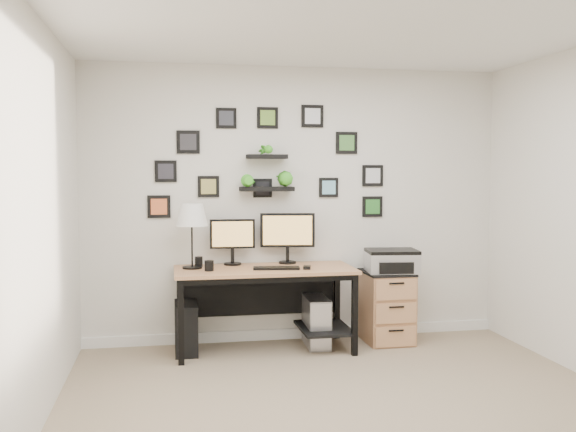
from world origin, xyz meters
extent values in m
plane|color=tan|center=(0.00, 0.00, 0.00)|extent=(4.00, 4.00, 0.00)
plane|color=white|center=(0.00, 0.00, 2.60)|extent=(4.00, 4.00, 0.00)
plane|color=silver|center=(0.00, 2.00, 1.30)|extent=(4.00, 0.00, 4.00)
plane|color=silver|center=(0.00, -2.00, 1.30)|extent=(4.00, 0.00, 4.00)
plane|color=silver|center=(-2.00, 0.00, 1.30)|extent=(0.00, 4.00, 4.00)
cube|color=white|center=(0.00, 1.99, 0.05)|extent=(4.00, 0.03, 0.10)
cube|color=tan|center=(-0.36, 1.63, 0.73)|extent=(1.60, 0.70, 0.03)
cube|color=black|center=(-0.36, 1.63, 0.69)|extent=(1.54, 0.64, 0.05)
cube|color=black|center=(-0.36, 1.96, 0.46)|extent=(1.44, 0.02, 0.41)
cube|color=black|center=(0.19, 1.63, 0.18)|extent=(0.45, 0.63, 0.03)
cube|color=black|center=(-1.11, 1.33, 0.36)|extent=(0.05, 0.05, 0.72)
cube|color=black|center=(-1.11, 1.93, 0.36)|extent=(0.05, 0.05, 0.72)
cube|color=black|center=(0.39, 1.33, 0.36)|extent=(0.05, 0.05, 0.72)
cube|color=black|center=(0.39, 1.93, 0.36)|extent=(0.05, 0.05, 0.72)
cylinder|color=black|center=(-0.63, 1.88, 0.76)|extent=(0.17, 0.17, 0.02)
cylinder|color=black|center=(-0.63, 1.88, 0.83)|extent=(0.03, 0.03, 0.14)
cube|color=black|center=(-0.63, 1.87, 1.04)|extent=(0.42, 0.04, 0.27)
cube|color=tan|center=(-0.63, 1.86, 1.04)|extent=(0.37, 0.02, 0.23)
cylinder|color=black|center=(-0.11, 1.88, 0.76)|extent=(0.19, 0.19, 0.02)
cylinder|color=black|center=(-0.11, 1.88, 0.83)|extent=(0.04, 0.04, 0.15)
cube|color=black|center=(-0.11, 1.87, 1.06)|extent=(0.51, 0.11, 0.32)
cube|color=tan|center=(-0.11, 1.86, 1.06)|extent=(0.45, 0.07, 0.27)
cube|color=black|center=(-0.27, 1.54, 0.76)|extent=(0.42, 0.19, 0.02)
cube|color=black|center=(0.00, 1.50, 0.76)|extent=(0.09, 0.11, 0.03)
cylinder|color=black|center=(-1.00, 1.73, 0.76)|extent=(0.17, 0.17, 0.02)
cylinder|color=black|center=(-1.00, 1.73, 1.02)|extent=(0.02, 0.02, 0.52)
cone|color=white|center=(-1.00, 1.73, 1.23)|extent=(0.28, 0.28, 0.20)
cylinder|color=black|center=(-0.86, 1.55, 0.80)|extent=(0.08, 0.08, 0.09)
cylinder|color=black|center=(-0.94, 1.83, 0.80)|extent=(0.07, 0.07, 0.09)
cube|color=black|center=(-1.06, 1.70, 0.22)|extent=(0.20, 0.44, 0.44)
cube|color=gray|center=(0.13, 1.70, 0.23)|extent=(0.22, 0.46, 0.45)
cube|color=silver|center=(0.12, 1.48, 0.23)|extent=(0.18, 0.02, 0.42)
cube|color=tan|center=(0.82, 1.73, 0.33)|extent=(0.42, 0.50, 0.65)
cube|color=black|center=(0.82, 1.73, 0.66)|extent=(0.43, 0.51, 0.02)
cube|color=tan|center=(0.82, 1.47, 0.11)|extent=(0.39, 0.02, 0.18)
cylinder|color=black|center=(0.82, 1.46, 0.17)|extent=(0.14, 0.02, 0.02)
cube|color=tan|center=(0.82, 1.47, 0.33)|extent=(0.39, 0.02, 0.18)
cylinder|color=black|center=(0.82, 1.46, 0.39)|extent=(0.14, 0.02, 0.02)
cube|color=tan|center=(0.82, 1.47, 0.54)|extent=(0.39, 0.02, 0.18)
cylinder|color=black|center=(0.82, 1.46, 0.60)|extent=(0.14, 0.02, 0.02)
cube|color=silver|center=(0.85, 1.68, 0.76)|extent=(0.50, 0.41, 0.18)
cube|color=black|center=(0.85, 1.68, 0.87)|extent=(0.50, 0.41, 0.03)
cube|color=black|center=(0.83, 1.49, 0.74)|extent=(0.32, 0.06, 0.11)
cube|color=black|center=(-0.30, 1.91, 1.45)|extent=(0.50, 0.18, 0.04)
cube|color=black|center=(-0.30, 1.90, 1.75)|extent=(0.38, 0.15, 0.04)
imported|color=green|center=(-0.47, 1.91, 1.60)|extent=(0.15, 0.12, 0.27)
imported|color=green|center=(-0.13, 1.91, 1.60)|extent=(0.15, 0.15, 0.27)
imported|color=green|center=(-0.30, 1.90, 1.90)|extent=(0.13, 0.09, 0.25)
cube|color=black|center=(-0.33, 1.99, 1.46)|extent=(0.18, 0.02, 0.18)
cube|color=black|center=(-0.33, 1.98, 1.46)|extent=(0.12, 0.00, 0.12)
cube|color=black|center=(-1.02, 1.99, 1.88)|extent=(0.21, 0.02, 0.21)
cube|color=#2B292E|center=(-1.02, 1.98, 1.88)|extent=(0.15, 0.00, 0.15)
cube|color=black|center=(-1.22, 1.99, 1.61)|extent=(0.20, 0.02, 0.20)
cube|color=#27262E|center=(-1.22, 1.98, 1.61)|extent=(0.14, 0.00, 0.14)
cube|color=black|center=(0.15, 1.99, 2.14)|extent=(0.21, 0.02, 0.21)
cube|color=silver|center=(0.15, 1.98, 2.14)|extent=(0.15, 0.00, 0.15)
cube|color=black|center=(-1.29, 1.99, 1.29)|extent=(0.21, 0.02, 0.21)
cube|color=orange|center=(-1.29, 1.98, 1.29)|extent=(0.15, 0.00, 0.15)
cube|color=black|center=(0.49, 1.99, 1.89)|extent=(0.21, 0.02, 0.21)
cube|color=#447B38|center=(0.49, 1.98, 1.89)|extent=(0.15, 0.00, 0.15)
cube|color=black|center=(-0.67, 1.99, 2.11)|extent=(0.19, 0.02, 0.19)
cube|color=#2E3037|center=(-0.67, 1.98, 2.11)|extent=(0.13, 0.00, 0.13)
cube|color=black|center=(-0.28, 1.99, 2.11)|extent=(0.20, 0.02, 0.20)
cube|color=olive|center=(-0.28, 1.98, 2.11)|extent=(0.14, 0.00, 0.14)
cube|color=black|center=(0.75, 1.99, 1.27)|extent=(0.20, 0.02, 0.20)
cube|color=#2C762B|center=(0.75, 1.98, 1.27)|extent=(0.14, 0.00, 0.14)
cube|color=black|center=(0.75, 1.99, 1.57)|extent=(0.21, 0.02, 0.21)
cube|color=silver|center=(0.75, 1.98, 1.57)|extent=(0.14, 0.00, 0.14)
cube|color=black|center=(0.31, 1.99, 1.46)|extent=(0.19, 0.02, 0.19)
cube|color=#74B2CB|center=(0.31, 1.98, 1.46)|extent=(0.13, 0.00, 0.13)
cube|color=black|center=(-0.84, 1.99, 1.47)|extent=(0.20, 0.02, 0.20)
cube|color=#9B9147|center=(-0.84, 1.98, 1.47)|extent=(0.14, 0.00, 0.14)
camera|label=1|loc=(-1.20, -4.00, 1.61)|focal=40.00mm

